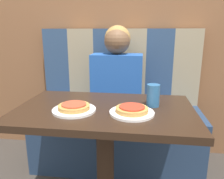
{
  "coord_description": "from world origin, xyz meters",
  "views": [
    {
      "loc": [
        0.18,
        -1.09,
        1.11
      ],
      "look_at": [
        0.0,
        0.29,
        0.74
      ],
      "focal_mm": 35.0,
      "sensor_mm": 36.0,
      "label": 1
    }
  ],
  "objects_px": {
    "plate_left": "(74,110)",
    "drinking_cup": "(153,95)",
    "plate_right": "(132,113)",
    "pizza_left": "(74,106)",
    "person": "(117,70)",
    "pizza_right": "(132,109)"
  },
  "relations": [
    {
      "from": "plate_left",
      "to": "plate_right",
      "type": "xyz_separation_m",
      "value": [
        0.29,
        0.0,
        0.0
      ]
    },
    {
      "from": "pizza_right",
      "to": "drinking_cup",
      "type": "xyz_separation_m",
      "value": [
        0.11,
        0.13,
        0.04
      ]
    },
    {
      "from": "plate_right",
      "to": "pizza_left",
      "type": "xyz_separation_m",
      "value": [
        -0.29,
        0.0,
        0.02
      ]
    },
    {
      "from": "person",
      "to": "pizza_left",
      "type": "relative_size",
      "value": 4.11
    },
    {
      "from": "plate_right",
      "to": "pizza_left",
      "type": "relative_size",
      "value": 1.38
    },
    {
      "from": "plate_left",
      "to": "pizza_left",
      "type": "xyz_separation_m",
      "value": [
        0.0,
        0.0,
        0.02
      ]
    },
    {
      "from": "person",
      "to": "plate_right",
      "type": "bearing_deg",
      "value": -77.38
    },
    {
      "from": "plate_right",
      "to": "pizza_right",
      "type": "height_order",
      "value": "pizza_right"
    },
    {
      "from": "pizza_left",
      "to": "pizza_right",
      "type": "xyz_separation_m",
      "value": [
        0.29,
        0.0,
        0.0
      ]
    },
    {
      "from": "pizza_left",
      "to": "drinking_cup",
      "type": "distance_m",
      "value": 0.43
    },
    {
      "from": "plate_left",
      "to": "drinking_cup",
      "type": "distance_m",
      "value": 0.43
    },
    {
      "from": "person",
      "to": "plate_right",
      "type": "distance_m",
      "value": 0.68
    },
    {
      "from": "plate_right",
      "to": "drinking_cup",
      "type": "bearing_deg",
      "value": 51.16
    },
    {
      "from": "person",
      "to": "pizza_right",
      "type": "relative_size",
      "value": 4.11
    },
    {
      "from": "plate_right",
      "to": "pizza_right",
      "type": "bearing_deg",
      "value": 90.0
    },
    {
      "from": "pizza_left",
      "to": "pizza_right",
      "type": "height_order",
      "value": "same"
    },
    {
      "from": "person",
      "to": "pizza_left",
      "type": "distance_m",
      "value": 0.68
    },
    {
      "from": "plate_left",
      "to": "plate_right",
      "type": "bearing_deg",
      "value": 0.0
    },
    {
      "from": "plate_left",
      "to": "plate_right",
      "type": "relative_size",
      "value": 1.0
    },
    {
      "from": "plate_right",
      "to": "pizza_right",
      "type": "distance_m",
      "value": 0.02
    },
    {
      "from": "pizza_left",
      "to": "drinking_cup",
      "type": "xyz_separation_m",
      "value": [
        0.4,
        0.13,
        0.04
      ]
    },
    {
      "from": "person",
      "to": "pizza_right",
      "type": "height_order",
      "value": "person"
    }
  ]
}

